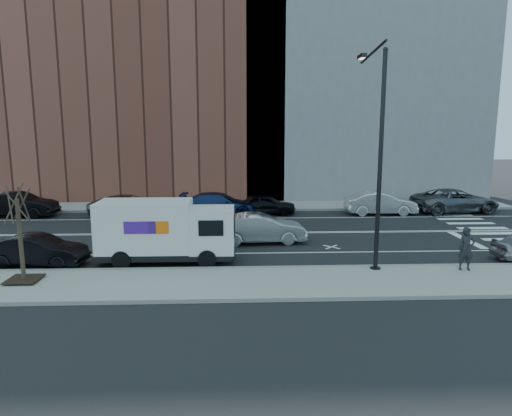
{
  "coord_description": "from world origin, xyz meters",
  "views": [
    {
      "loc": [
        1.24,
        -25.56,
        5.97
      ],
      "look_at": [
        2.31,
        0.33,
        1.4
      ],
      "focal_mm": 32.0,
      "sensor_mm": 36.0,
      "label": 1
    }
  ],
  "objects": [
    {
      "name": "far_parked_f",
      "position": [
        11.2,
        5.34,
        0.8
      ],
      "size": [
        4.87,
        1.75,
        1.6
      ],
      "primitive_type": "imported",
      "rotation": [
        0.0,
        0.0,
        1.56
      ],
      "color": "silver",
      "rests_on": "ground"
    },
    {
      "name": "far_parked_b",
      "position": [
        -13.6,
        5.55,
        0.83
      ],
      "size": [
        5.16,
        2.11,
        1.67
      ],
      "primitive_type": "imported",
      "rotation": [
        0.0,
        0.0,
        1.5
      ],
      "color": "black",
      "rests_on": "ground"
    },
    {
      "name": "pedestrian",
      "position": [
        10.66,
        -7.73,
        1.05
      ],
      "size": [
        0.7,
        0.5,
        1.8
      ],
      "primitive_type": "imported",
      "rotation": [
        0.0,
        0.0,
        -0.11
      ],
      "color": "black",
      "rests_on": "sidewalk_near"
    },
    {
      "name": "ground",
      "position": [
        0.0,
        0.0,
        0.0
      ],
      "size": [
        120.0,
        120.0,
        0.0
      ],
      "primitive_type": "plane",
      "color": "black",
      "rests_on": "ground"
    },
    {
      "name": "far_parked_g",
      "position": [
        16.8,
        5.98,
        0.84
      ],
      "size": [
        6.32,
        3.5,
        1.68
      ],
      "primitive_type": "imported",
      "rotation": [
        0.0,
        0.0,
        1.69
      ],
      "color": "#53575B",
      "rests_on": "ground"
    },
    {
      "name": "near_parked_rear_a",
      "position": [
        -7.5,
        -5.9,
        0.68
      ],
      "size": [
        4.28,
        1.85,
        1.37
      ],
      "primitive_type": "imported",
      "rotation": [
        0.0,
        0.0,
        1.47
      ],
      "color": "black",
      "rests_on": "ground"
    },
    {
      "name": "far_parked_c",
      "position": [
        -6.12,
        5.31,
        0.73
      ],
      "size": [
        5.38,
        2.67,
        1.46
      ],
      "primitive_type": "imported",
      "rotation": [
        0.0,
        0.0,
        1.53
      ],
      "color": "#53575B",
      "rests_on": "ground"
    },
    {
      "name": "fedex_van",
      "position": [
        -1.98,
        -5.6,
        1.46
      ],
      "size": [
        6.13,
        2.22,
        2.79
      ],
      "rotation": [
        0.0,
        0.0,
        -0.01
      ],
      "color": "black",
      "rests_on": "ground"
    },
    {
      "name": "bldg_concrete",
      "position": [
        12.0,
        15.6,
        13.0
      ],
      "size": [
        20.0,
        10.0,
        26.0
      ],
      "primitive_type": "cube",
      "color": "slate",
      "rests_on": "ground"
    },
    {
      "name": "streetlight",
      "position": [
        7.0,
        -6.91,
        5.08
      ],
      "size": [
        0.44,
        4.02,
        9.34
      ],
      "color": "black",
      "rests_on": "ground"
    },
    {
      "name": "far_parked_e",
      "position": [
        3.2,
        5.69,
        0.71
      ],
      "size": [
        4.26,
        1.9,
        1.42
      ],
      "primitive_type": "imported",
      "rotation": [
        0.0,
        0.0,
        1.52
      ],
      "color": "black",
      "rests_on": "ground"
    },
    {
      "name": "driving_sedan",
      "position": [
        2.45,
        -2.27,
        0.77
      ],
      "size": [
        4.8,
        1.97,
        1.55
      ],
      "primitive_type": "imported",
      "rotation": [
        0.0,
        0.0,
        1.64
      ],
      "color": "#A9AAAE",
      "rests_on": "ground"
    },
    {
      "name": "far_parked_d",
      "position": [
        -0.0,
        5.63,
        0.77
      ],
      "size": [
        5.45,
        2.48,
        1.55
      ],
      "primitive_type": "imported",
      "rotation": [
        0.0,
        0.0,
        1.51
      ],
      "color": "#16254E",
      "rests_on": "ground"
    },
    {
      "name": "road_markings",
      "position": [
        0.0,
        0.0,
        0.0
      ],
      "size": [
        40.0,
        8.6,
        0.01
      ],
      "primitive_type": null,
      "color": "white",
      "rests_on": "ground"
    },
    {
      "name": "sidewalk_far",
      "position": [
        0.0,
        8.8,
        0.07
      ],
      "size": [
        44.0,
        3.6,
        0.15
      ],
      "primitive_type": "cube",
      "color": "gray",
      "rests_on": "ground"
    },
    {
      "name": "curb_near",
      "position": [
        0.0,
        -7.0,
        0.08
      ],
      "size": [
        44.0,
        0.25,
        0.17
      ],
      "primitive_type": "cube",
      "color": "gray",
      "rests_on": "ground"
    },
    {
      "name": "crosswalk",
      "position": [
        16.0,
        0.0,
        0.0
      ],
      "size": [
        3.0,
        14.0,
        0.01
      ],
      "primitive_type": null,
      "color": "white",
      "rests_on": "ground"
    },
    {
      "name": "bldg_brick",
      "position": [
        -8.0,
        15.6,
        11.0
      ],
      "size": [
        26.0,
        10.0,
        22.0
      ],
      "primitive_type": "cube",
      "color": "brown",
      "rests_on": "ground"
    },
    {
      "name": "sidewalk_near",
      "position": [
        0.0,
        -8.8,
        0.07
      ],
      "size": [
        44.0,
        3.6,
        0.15
      ],
      "primitive_type": "cube",
      "color": "gray",
      "rests_on": "ground"
    },
    {
      "name": "curb_far",
      "position": [
        0.0,
        7.0,
        0.08
      ],
      "size": [
        44.0,
        0.25,
        0.17
      ],
      "primitive_type": "cube",
      "color": "gray",
      "rests_on": "ground"
    },
    {
      "name": "street_tree",
      "position": [
        -7.0,
        -8.4,
        1.45
      ],
      "size": [
        1.2,
        1.2,
        3.75
      ],
      "color": "black",
      "rests_on": "ground"
    }
  ]
}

